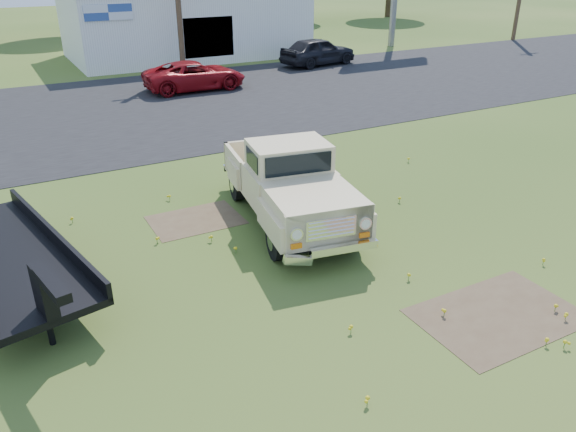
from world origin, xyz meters
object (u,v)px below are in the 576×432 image
(vintage_pickup_truck, at_px, (289,183))
(dark_sedan, at_px, (318,51))
(red_pickup, at_px, (195,76))
(flatbed_trailer, at_px, (4,253))

(vintage_pickup_truck, height_order, dark_sedan, vintage_pickup_truck)
(vintage_pickup_truck, xyz_separation_m, dark_sedan, (11.54, 17.70, -0.23))
(red_pickup, relative_size, dark_sedan, 1.04)
(flatbed_trailer, relative_size, dark_sedan, 1.28)
(vintage_pickup_truck, bearing_deg, dark_sedan, 66.32)
(vintage_pickup_truck, xyz_separation_m, flatbed_trailer, (-6.30, -0.14, -0.21))
(red_pickup, bearing_deg, dark_sedan, -72.09)
(red_pickup, bearing_deg, flatbed_trailer, 148.56)
(flatbed_trailer, height_order, red_pickup, flatbed_trailer)
(vintage_pickup_truck, height_order, flatbed_trailer, vintage_pickup_truck)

